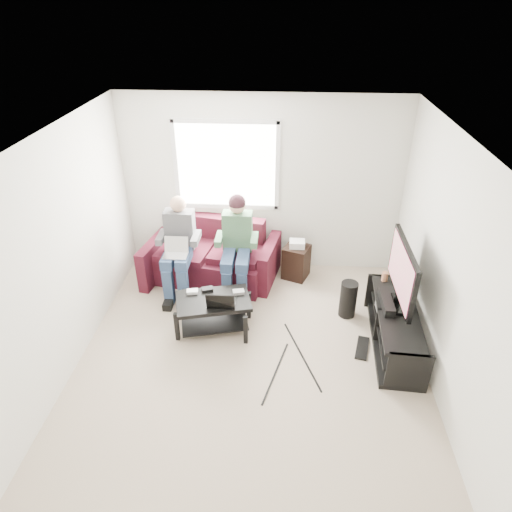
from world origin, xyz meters
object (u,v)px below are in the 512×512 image
(tv_stand, at_px, (394,329))
(tv, at_px, (402,273))
(end_table, at_px, (296,261))
(coffee_table, at_px, (214,307))
(subwoofer, at_px, (348,299))
(sofa, at_px, (212,258))

(tv_stand, relative_size, tv, 1.42)
(tv_stand, height_order, end_table, end_table)
(end_table, bearing_deg, tv, -49.08)
(tv_stand, xyz_separation_m, end_table, (-1.16, 1.44, 0.04))
(tv_stand, bearing_deg, coffee_table, 176.01)
(tv, height_order, end_table, tv)
(coffee_table, height_order, subwoofer, subwoofer)
(sofa, relative_size, end_table, 3.30)
(tv, bearing_deg, subwoofer, 137.55)
(coffee_table, distance_m, subwoofer, 1.76)
(coffee_table, distance_m, end_table, 1.65)
(sofa, xyz_separation_m, end_table, (1.23, 0.10, -0.05))
(coffee_table, bearing_deg, tv_stand, -3.99)
(coffee_table, height_order, end_table, end_table)
(tv_stand, xyz_separation_m, tv, (-0.00, 0.10, 0.74))
(tv, distance_m, end_table, 1.90)
(coffee_table, relative_size, subwoofer, 2.02)
(sofa, bearing_deg, tv_stand, -29.25)
(subwoofer, bearing_deg, coffee_table, -167.04)
(tv, bearing_deg, end_table, 130.92)
(sofa, bearing_deg, end_table, 4.43)
(tv_stand, bearing_deg, subwoofer, 131.93)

